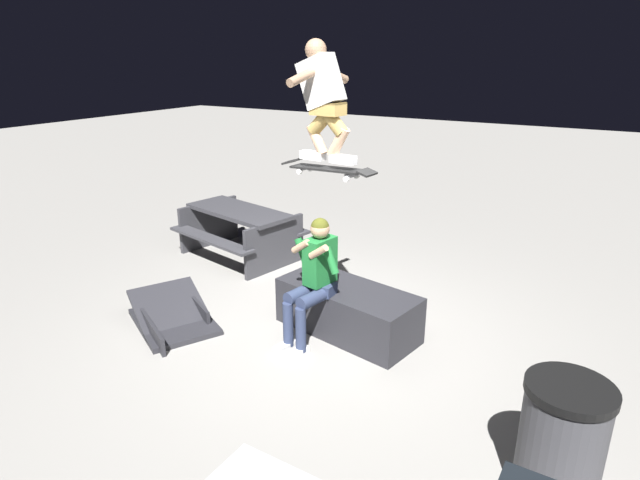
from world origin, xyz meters
TOP-DOWN VIEW (x-y plane):
  - ground_plane at (0.00, 0.00)m, footprint 40.00×40.00m
  - ledge_box_main at (-0.23, -0.17)m, footprint 1.67×0.97m
  - person_sitting_on_ledge at (-0.01, 0.20)m, footprint 0.60×0.78m
  - skateboard at (-0.12, 0.09)m, footprint 1.04×0.31m
  - skater_airborne at (-0.06, 0.09)m, footprint 0.63×0.89m
  - kicker_ramp at (1.57, 0.68)m, footprint 1.31×1.19m
  - picnic_table_back at (2.25, -1.42)m, footprint 1.94×1.67m
  - trash_bin at (-2.55, 1.20)m, footprint 0.58×0.58m

SIDE VIEW (x-z plane):
  - ground_plane at x=0.00m, z-range 0.00..0.00m
  - kicker_ramp at x=1.57m, z-range -0.14..0.28m
  - ledge_box_main at x=-0.23m, z-range 0.00..0.53m
  - trash_bin at x=-2.55m, z-range 0.00..0.93m
  - picnic_table_back at x=2.25m, z-range 0.12..0.87m
  - person_sitting_on_ledge at x=-0.01m, z-range 0.09..1.45m
  - skateboard at x=-0.12m, z-range 1.82..1.95m
  - skater_airborne at x=-0.06m, z-range 2.01..3.13m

